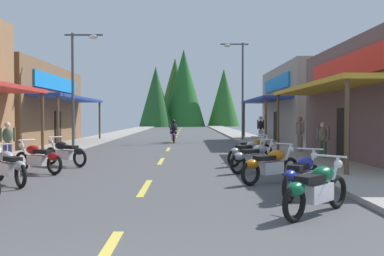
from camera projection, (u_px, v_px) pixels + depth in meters
ground at (174, 141)px, 30.78m from camera, size 9.11×85.61×0.10m
sidewalk_left at (96, 139)px, 30.71m from camera, size 2.60×85.61×0.12m
sidewalk_right at (251, 139)px, 30.84m from camera, size 2.60×85.61×0.12m
centerline_dashes at (175, 137)px, 34.32m from camera, size 0.16×61.31×0.01m
storefront_right_far at (321, 105)px, 27.96m from camera, size 7.96×10.52×5.15m
streetlamp_left at (78, 74)px, 21.21m from camera, size 1.99×0.30×6.12m
streetlamp_right at (239, 79)px, 28.85m from camera, size 1.99×0.30×7.00m
motorcycle_parked_right_0 at (316, 188)px, 7.24m from camera, size 1.63×1.54×1.04m
motorcycle_parked_right_1 at (302, 175)px, 8.88m from camera, size 1.33×1.80×1.04m
motorcycle_parked_right_2 at (270, 165)px, 10.75m from camera, size 1.81×1.31×1.04m
motorcycle_parked_right_3 at (255, 157)px, 12.82m from camera, size 1.78×1.36×1.04m
motorcycle_parked_right_4 at (248, 152)px, 14.61m from camera, size 1.70×1.46×1.04m
motorcycle_parked_right_5 at (253, 149)px, 16.09m from camera, size 1.81×1.31×1.04m
motorcycle_parked_left_2 at (10, 166)px, 10.50m from camera, size 1.54×1.63×1.04m
motorcycle_parked_left_3 at (38, 157)px, 12.64m from camera, size 1.89×1.18×1.04m
motorcycle_parked_left_4 at (66, 152)px, 14.51m from camera, size 1.86×1.23×1.04m
rider_cruising_lead at (173, 133)px, 27.55m from camera, size 0.60×2.14×1.57m
pedestrian_by_shop at (323, 138)px, 16.39m from camera, size 0.43×0.45×1.54m
pedestrian_browsing at (261, 128)px, 26.51m from camera, size 0.43×0.47×1.79m
pedestrian_waiting at (7, 140)px, 15.27m from camera, size 0.52×0.40×1.56m
pedestrian_strolling at (300, 132)px, 19.14m from camera, size 0.38×0.53×1.76m
treeline_backdrop at (183, 92)px, 74.41m from camera, size 18.09×13.34×13.98m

